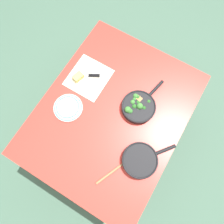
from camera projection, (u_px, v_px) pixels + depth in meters
ground_plane at (112, 131)px, 2.21m from camera, size 14.00×14.00×0.00m
dining_table_red at (112, 115)px, 1.55m from camera, size 1.31×1.03×0.76m
skillet_broccoli at (138, 106)px, 1.46m from camera, size 0.40×0.25×0.08m
skillet_eggs at (140, 160)px, 1.36m from camera, size 0.34×0.30×0.05m
wooden_spoon at (122, 165)px, 1.37m from camera, size 0.32×0.16×0.02m
parchment_sheet at (89, 77)px, 1.56m from camera, size 0.31×0.29×0.00m
grater_knife at (89, 75)px, 1.55m from camera, size 0.14×0.22×0.02m
cheese_block at (78, 77)px, 1.54m from camera, size 0.09×0.07×0.04m
dinner_plate_stack at (68, 108)px, 1.48m from camera, size 0.22×0.22×0.03m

